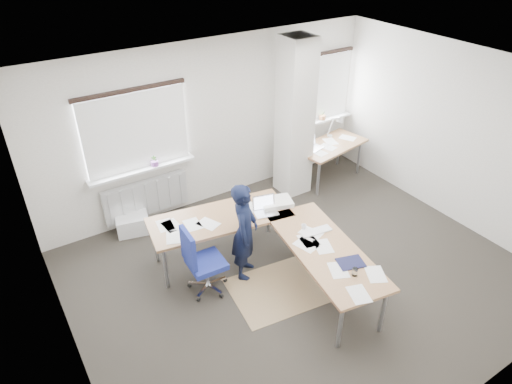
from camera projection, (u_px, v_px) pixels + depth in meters
ground at (299, 274)px, 6.50m from camera, size 6.00×6.00×0.00m
room_shell at (296, 149)px, 5.98m from camera, size 6.04×5.04×2.82m
floor_mat at (276, 290)px, 6.23m from camera, size 1.32×1.16×0.01m
white_crate at (133, 224)px, 7.28m from camera, size 0.57×0.46×0.30m
desk_main at (273, 233)px, 6.18m from camera, size 2.40×2.95×0.96m
desk_side at (330, 146)px, 8.44m from camera, size 1.50×0.93×1.22m
task_chair at (204, 273)px, 6.09m from camera, size 0.57×0.56×1.05m
person at (245, 231)px, 6.16m from camera, size 0.61×0.63×1.45m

